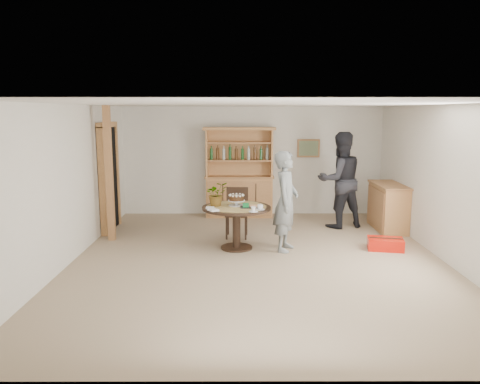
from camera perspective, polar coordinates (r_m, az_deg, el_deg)
name	(u,v)px	position (r m, az deg, el deg)	size (l,w,h in m)	color
ground	(258,259)	(7.72, 2.19, -8.22)	(7.00, 7.00, 0.00)	tan
room_shell	(259,153)	(7.38, 2.30, 4.75)	(6.04, 7.04, 2.52)	white
doorway	(109,176)	(9.78, -15.71, 1.90)	(0.13, 1.10, 2.18)	black
pine_post	(109,174)	(8.94, -15.66, 2.12)	(0.12, 0.12, 2.50)	#BC7E4F
hutch	(239,187)	(10.72, -0.09, 0.67)	(1.62, 0.54, 2.04)	tan
sideboard	(388,207)	(10.01, 17.61, -1.71)	(0.54, 1.26, 0.94)	tan
dining_table	(236,215)	(8.17, -0.43, -2.81)	(1.20, 1.20, 0.76)	black
dining_chair	(237,209)	(9.00, -0.37, -2.09)	(0.44, 0.44, 0.95)	black
birthday_cake	(236,199)	(8.17, -0.43, -0.83)	(0.30, 0.30, 0.20)	white
flower_vase	(216,194)	(8.16, -2.89, -0.22)	(0.38, 0.33, 0.42)	#3F7233
gift_tray	(249,206)	(8.02, 1.10, -1.74)	(0.30, 0.20, 0.08)	black
coffee_cup_a	(260,207)	(7.87, 2.47, -1.87)	(0.15, 0.15, 0.09)	white
coffee_cup_b	(253,210)	(7.70, 1.64, -2.16)	(0.15, 0.15, 0.08)	white
napkins	(212,209)	(7.84, -3.44, -2.09)	(0.24, 0.33, 0.03)	white
teen_boy	(286,201)	(8.06, 5.62, -1.14)	(0.63, 0.41, 1.73)	slate
adult_person	(340,180)	(9.86, 12.09, 1.44)	(0.96, 0.75, 1.98)	black
red_suitcase	(385,244)	(8.61, 17.29, -6.06)	(0.67, 0.51, 0.21)	red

